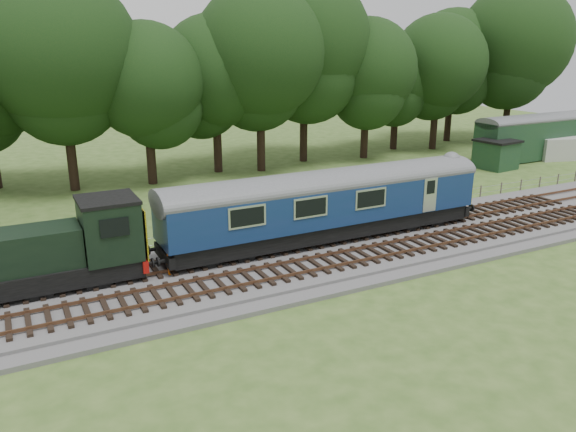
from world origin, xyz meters
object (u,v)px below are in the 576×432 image
caravan (559,149)px  shunter_loco (45,254)px  worker (171,257)px  parked_coach (546,133)px  dmu_railcar (327,199)px

caravan → shunter_loco: bearing=-151.2°
worker → caravan: (40.29, 10.94, -0.14)m
shunter_loco → parked_coach: (45.07, 11.53, 0.34)m
shunter_loco → parked_coach: size_ratio=0.55×
dmu_railcar → caravan: size_ratio=4.29×
dmu_railcar → caravan: dmu_railcar is taller
worker → parked_coach: size_ratio=0.10×
worker → parked_coach: (39.89, 12.33, 1.15)m
dmu_railcar → worker: (-8.75, -0.80, -1.44)m
dmu_railcar → worker: bearing=-174.8°
shunter_loco → worker: size_ratio=5.47×
shunter_loco → parked_coach: 46.52m
dmu_railcar → shunter_loco: (-13.93, 0.00, -0.63)m
shunter_loco → worker: bearing=-8.8°
worker → caravan: 41.75m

